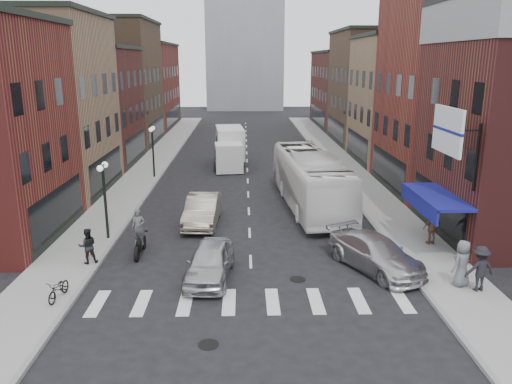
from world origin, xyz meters
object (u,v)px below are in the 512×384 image
ped_right_b (432,228)px  transit_bus (310,180)px  billboard_sign (449,132)px  sedan_left_near (210,262)px  curb_car (375,253)px  motorcycle_rider (139,234)px  ped_right_a (480,269)px  streetlamp_near (104,187)px  box_truck (230,148)px  sedan_left_far (202,210)px  streetlamp_far (153,142)px  bike_rack (88,250)px  parked_bicycle (59,289)px  ped_right_c (462,263)px  ped_left_solo (88,246)px

ped_right_b → transit_bus: bearing=-65.7°
billboard_sign → sedan_left_near: billboard_sign is taller
sedan_left_near → curb_car: bearing=11.7°
motorcycle_rider → ped_right_a: 15.10m
streetlamp_near → ped_right_b: (16.53, -1.30, -1.90)m
box_truck → sedan_left_far: 16.17m
box_truck → streetlamp_far: bearing=-146.8°
motorcycle_rider → sedan_left_far: bearing=54.9°
bike_rack → ped_right_b: 16.79m
ped_right_b → curb_car: bearing=26.3°
streetlamp_far → sedan_left_far: (4.73, -11.43, -2.08)m
sedan_left_near → ped_right_a: size_ratio=2.39×
billboard_sign → parked_bicycle: size_ratio=2.39×
ped_right_b → sedan_left_near: bearing=6.8°
streetlamp_far → transit_bus: bearing=-35.0°
sedan_left_far → curb_car: bearing=-35.7°
streetlamp_far → ped_right_a: 26.39m
streetlamp_far → ped_right_c: streetlamp_far is taller
sedan_left_near → curb_car: 7.40m
ped_right_a → ped_right_b: size_ratio=1.09×
sedan_left_far → ped_left_solo: size_ratio=3.04×
curb_car → sedan_left_near: bearing=159.9°
motorcycle_rider → parked_bicycle: 5.26m
ped_left_solo → sedan_left_near: bearing=145.0°
billboard_sign → parked_bicycle: bearing=-168.3°
transit_bus → ped_right_c: bearing=-73.6°
motorcycle_rider → sedan_left_near: 4.48m
box_truck → curb_car: (7.12, -22.68, -0.86)m
motorcycle_rider → sedan_left_far: (2.65, 4.65, -0.26)m
transit_bus → parked_bicycle: size_ratio=8.14×
sedan_left_far → curb_car: sedan_left_far is taller
bike_rack → ped_left_solo: (0.20, -0.62, 0.43)m
streetlamp_near → motorcycle_rider: streetlamp_near is taller
box_truck → ped_left_solo: (-5.86, -22.01, -0.64)m
streetlamp_near → ped_right_b: 16.69m
sedan_left_near → ped_right_b: 11.46m
motorcycle_rider → ped_right_c: bearing=-21.3°
billboard_sign → sedan_left_far: billboard_sign is taller
parked_bicycle → ped_left_solo: size_ratio=0.93×
bike_rack → curb_car: (13.18, -1.30, 0.21)m
billboard_sign → streetlamp_near: bearing=167.7°
streetlamp_near → sedan_left_near: bearing=-40.5°
ped_left_solo → billboard_sign: bearing=159.0°
ped_left_solo → ped_right_b: 16.65m
bike_rack → parked_bicycle: parked_bicycle is taller
streetlamp_far → motorcycle_rider: size_ratio=1.77×
sedan_left_near → parked_bicycle: sedan_left_near is taller
bike_rack → box_truck: 22.25m
streetlamp_far → box_truck: (5.86, 4.68, -1.29)m
box_truck → ped_left_solo: bearing=-110.4°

